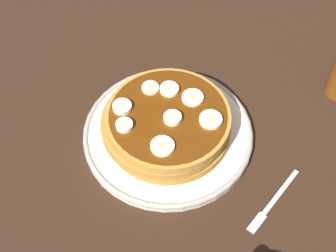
{
  "coord_description": "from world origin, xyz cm",
  "views": [
    {
      "loc": [
        -45.84,
        -2.01,
        66.03
      ],
      "look_at": [
        0.0,
        0.0,
        2.87
      ],
      "focal_mm": 52.68,
      "sensor_mm": 36.0,
      "label": 1
    }
  ],
  "objects_px": {
    "banana_slice_1": "(171,89)",
    "banana_slice_3": "(211,120)",
    "plate": "(168,133)",
    "banana_slice_0": "(173,118)",
    "pancake_stack": "(165,123)",
    "banana_slice_5": "(150,88)",
    "banana_slice_6": "(162,146)",
    "banana_slice_4": "(193,98)",
    "banana_slice_7": "(122,107)",
    "banana_slice_2": "(124,125)",
    "fork": "(271,204)"
  },
  "relations": [
    {
      "from": "pancake_stack",
      "to": "banana_slice_1",
      "type": "bearing_deg",
      "value": -8.65
    },
    {
      "from": "plate",
      "to": "banana_slice_1",
      "type": "relative_size",
      "value": 8.94
    },
    {
      "from": "banana_slice_3",
      "to": "banana_slice_4",
      "type": "distance_m",
      "value": 0.05
    },
    {
      "from": "banana_slice_6",
      "to": "plate",
      "type": "bearing_deg",
      "value": -5.25
    },
    {
      "from": "banana_slice_1",
      "to": "fork",
      "type": "distance_m",
      "value": 0.23
    },
    {
      "from": "banana_slice_3",
      "to": "banana_slice_7",
      "type": "relative_size",
      "value": 1.18
    },
    {
      "from": "banana_slice_3",
      "to": "banana_slice_4",
      "type": "height_order",
      "value": "banana_slice_3"
    },
    {
      "from": "banana_slice_6",
      "to": "banana_slice_0",
      "type": "bearing_deg",
      "value": -14.14
    },
    {
      "from": "pancake_stack",
      "to": "banana_slice_1",
      "type": "distance_m",
      "value": 0.05
    },
    {
      "from": "banana_slice_6",
      "to": "banana_slice_2",
      "type": "bearing_deg",
      "value": 59.82
    },
    {
      "from": "banana_slice_1",
      "to": "banana_slice_4",
      "type": "height_order",
      "value": "banana_slice_1"
    },
    {
      "from": "banana_slice_6",
      "to": "fork",
      "type": "relative_size",
      "value": 0.33
    },
    {
      "from": "banana_slice_1",
      "to": "banana_slice_3",
      "type": "xyz_separation_m",
      "value": [
        -0.06,
        -0.06,
        0.0
      ]
    },
    {
      "from": "plate",
      "to": "banana_slice_7",
      "type": "xyz_separation_m",
      "value": [
        0.01,
        0.07,
        0.05
      ]
    },
    {
      "from": "banana_slice_7",
      "to": "banana_slice_2",
      "type": "bearing_deg",
      "value": -169.02
    },
    {
      "from": "banana_slice_0",
      "to": "fork",
      "type": "distance_m",
      "value": 0.19
    },
    {
      "from": "banana_slice_3",
      "to": "banana_slice_6",
      "type": "bearing_deg",
      "value": 125.73
    },
    {
      "from": "banana_slice_4",
      "to": "banana_slice_5",
      "type": "bearing_deg",
      "value": 75.8
    },
    {
      "from": "pancake_stack",
      "to": "banana_slice_4",
      "type": "distance_m",
      "value": 0.06
    },
    {
      "from": "plate",
      "to": "pancake_stack",
      "type": "distance_m",
      "value": 0.03
    },
    {
      "from": "banana_slice_4",
      "to": "banana_slice_0",
      "type": "bearing_deg",
      "value": 144.95
    },
    {
      "from": "pancake_stack",
      "to": "banana_slice_0",
      "type": "relative_size",
      "value": 7.21
    },
    {
      "from": "fork",
      "to": "banana_slice_7",
      "type": "bearing_deg",
      "value": 61.41
    },
    {
      "from": "banana_slice_5",
      "to": "banana_slice_4",
      "type": "bearing_deg",
      "value": -104.2
    },
    {
      "from": "plate",
      "to": "banana_slice_6",
      "type": "xyz_separation_m",
      "value": [
        -0.06,
        0.01,
        0.05
      ]
    },
    {
      "from": "plate",
      "to": "banana_slice_2",
      "type": "bearing_deg",
      "value": 111.95
    },
    {
      "from": "banana_slice_5",
      "to": "banana_slice_6",
      "type": "relative_size",
      "value": 0.78
    },
    {
      "from": "banana_slice_1",
      "to": "banana_slice_3",
      "type": "height_order",
      "value": "same"
    },
    {
      "from": "plate",
      "to": "banana_slice_0",
      "type": "bearing_deg",
      "value": -141.29
    },
    {
      "from": "banana_slice_0",
      "to": "banana_slice_1",
      "type": "xyz_separation_m",
      "value": [
        0.06,
        0.0,
        -0.0
      ]
    },
    {
      "from": "pancake_stack",
      "to": "banana_slice_7",
      "type": "distance_m",
      "value": 0.07
    },
    {
      "from": "banana_slice_5",
      "to": "banana_slice_6",
      "type": "distance_m",
      "value": 0.11
    },
    {
      "from": "banana_slice_0",
      "to": "plate",
      "type": "bearing_deg",
      "value": 38.71
    },
    {
      "from": "banana_slice_4",
      "to": "fork",
      "type": "xyz_separation_m",
      "value": [
        -0.15,
        -0.12,
        -0.06
      ]
    },
    {
      "from": "banana_slice_2",
      "to": "banana_slice_3",
      "type": "bearing_deg",
      "value": -82.71
    },
    {
      "from": "banana_slice_5",
      "to": "fork",
      "type": "bearing_deg",
      "value": -131.44
    },
    {
      "from": "banana_slice_4",
      "to": "fork",
      "type": "distance_m",
      "value": 0.2
    },
    {
      "from": "banana_slice_7",
      "to": "pancake_stack",
      "type": "bearing_deg",
      "value": -97.15
    },
    {
      "from": "banana_slice_5",
      "to": "plate",
      "type": "bearing_deg",
      "value": -149.04
    },
    {
      "from": "banana_slice_6",
      "to": "banana_slice_7",
      "type": "relative_size",
      "value": 1.2
    },
    {
      "from": "plate",
      "to": "pancake_stack",
      "type": "relative_size",
      "value": 1.36
    },
    {
      "from": "banana_slice_6",
      "to": "banana_slice_7",
      "type": "bearing_deg",
      "value": 43.5
    },
    {
      "from": "banana_slice_1",
      "to": "banana_slice_5",
      "type": "bearing_deg",
      "value": 86.55
    },
    {
      "from": "banana_slice_4",
      "to": "banana_slice_2",
      "type": "bearing_deg",
      "value": 120.28
    },
    {
      "from": "banana_slice_2",
      "to": "banana_slice_5",
      "type": "height_order",
      "value": "banana_slice_2"
    },
    {
      "from": "banana_slice_2",
      "to": "banana_slice_3",
      "type": "relative_size",
      "value": 0.75
    },
    {
      "from": "banana_slice_4",
      "to": "banana_slice_5",
      "type": "height_order",
      "value": "same"
    },
    {
      "from": "fork",
      "to": "banana_slice_2",
      "type": "bearing_deg",
      "value": 67.97
    },
    {
      "from": "pancake_stack",
      "to": "banana_slice_2",
      "type": "xyz_separation_m",
      "value": [
        -0.03,
        0.06,
        0.03
      ]
    },
    {
      "from": "banana_slice_1",
      "to": "banana_slice_5",
      "type": "distance_m",
      "value": 0.03
    }
  ]
}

